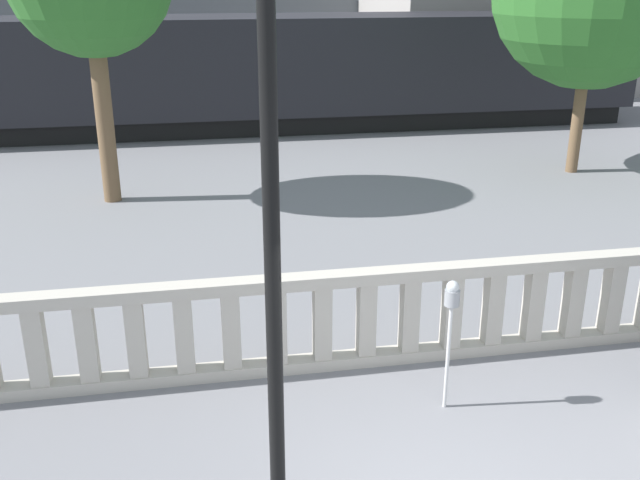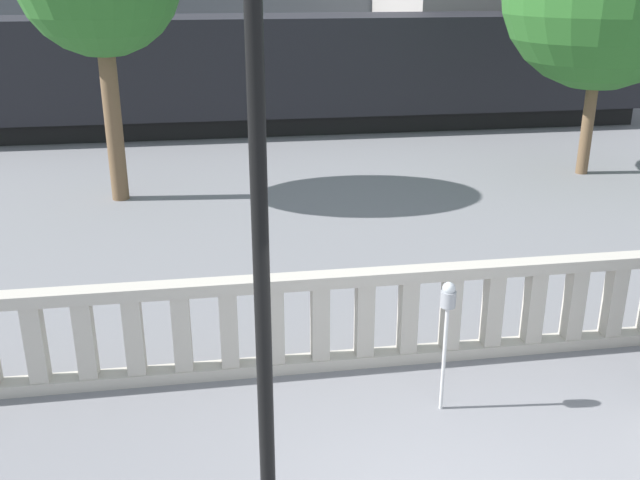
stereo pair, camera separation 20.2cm
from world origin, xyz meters
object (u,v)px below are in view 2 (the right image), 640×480
at_px(parking_meter, 447,310).
at_px(train_far, 282,28).
at_px(train_near, 251,71).
at_px(lamppost, 257,134).

distance_m(parking_meter, train_far, 26.86).
bearing_deg(train_near, lamppost, -93.54).
distance_m(train_near, train_far, 12.17).
relative_size(lamppost, parking_meter, 4.20).
distance_m(lamppost, parking_meter, 3.17).
bearing_deg(train_far, train_near, -100.52).
bearing_deg(parking_meter, train_near, 93.65).
distance_m(lamppost, train_far, 28.33).
bearing_deg(lamppost, parking_meter, 33.73).
xyz_separation_m(lamppost, train_near, (1.00, 16.16, -1.60)).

